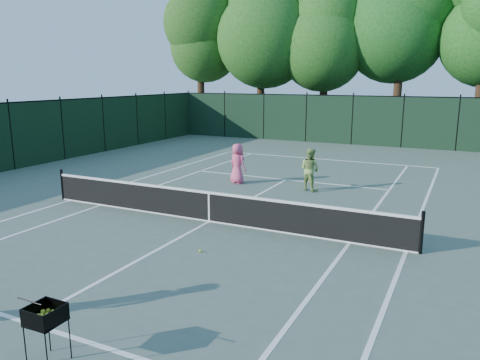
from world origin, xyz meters
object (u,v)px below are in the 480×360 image
at_px(player_pink, 237,163).
at_px(ball_hopper, 45,315).
at_px(loose_ball_midcourt, 200,251).
at_px(player_green, 310,169).

distance_m(player_pink, ball_hopper, 12.33).
bearing_deg(player_pink, loose_ball_midcourt, 130.37).
bearing_deg(loose_ball_midcourt, player_green, 86.87).
xyz_separation_m(player_pink, player_green, (2.95, 0.09, 0.00)).
bearing_deg(loose_ball_midcourt, player_pink, 109.60).
height_order(player_green, ball_hopper, player_green).
relative_size(player_green, ball_hopper, 1.76).
bearing_deg(player_green, loose_ball_midcourt, 107.38).
relative_size(player_green, loose_ball_midcourt, 23.41).
xyz_separation_m(player_pink, ball_hopper, (2.84, -12.00, -0.04)).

